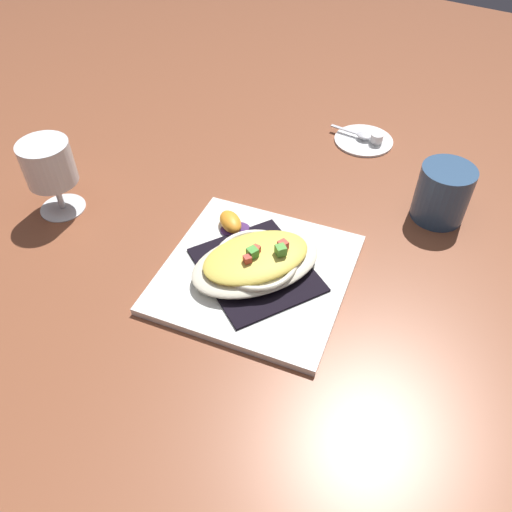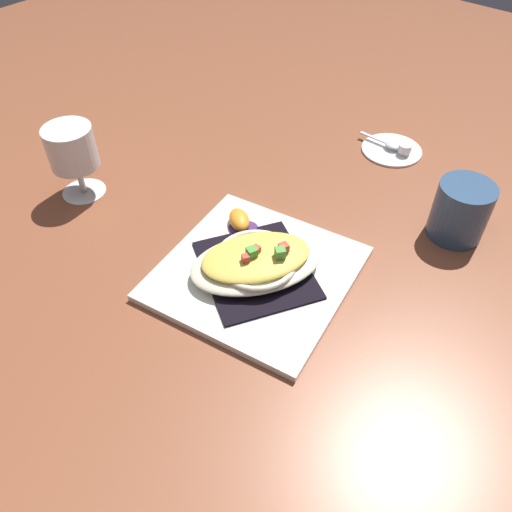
{
  "view_description": "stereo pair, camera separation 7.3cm",
  "coord_description": "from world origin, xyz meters",
  "px_view_note": "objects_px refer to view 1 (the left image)",
  "views": [
    {
      "loc": [
        0.28,
        -0.44,
        0.56
      ],
      "look_at": [
        0.0,
        0.0,
        0.04
      ],
      "focal_mm": 35.85,
      "sensor_mm": 36.0,
      "label": 1
    },
    {
      "loc": [
        0.33,
        -0.39,
        0.56
      ],
      "look_at": [
        0.0,
        0.0,
        0.04
      ],
      "focal_mm": 35.85,
      "sensor_mm": 36.0,
      "label": 2
    }
  ],
  "objects_px": {
    "spoon": "(362,135)",
    "creamer_cup_0": "(377,138)",
    "creamer_saucer": "(364,139)",
    "orange_garnish": "(231,223)",
    "square_plate": "(256,273)",
    "stemmed_glass": "(49,167)",
    "gratin_dish": "(256,260)",
    "coffee_mug": "(442,196)"
  },
  "relations": [
    {
      "from": "coffee_mug",
      "to": "spoon",
      "type": "xyz_separation_m",
      "value": [
        -0.2,
        0.14,
        -0.03
      ]
    },
    {
      "from": "orange_garnish",
      "to": "coffee_mug",
      "type": "height_order",
      "value": "coffee_mug"
    },
    {
      "from": "gratin_dish",
      "to": "coffee_mug",
      "type": "distance_m",
      "value": 0.33
    },
    {
      "from": "square_plate",
      "to": "orange_garnish",
      "type": "xyz_separation_m",
      "value": [
        -0.08,
        0.06,
        0.02
      ]
    },
    {
      "from": "creamer_saucer",
      "to": "creamer_cup_0",
      "type": "height_order",
      "value": "creamer_cup_0"
    },
    {
      "from": "stemmed_glass",
      "to": "creamer_cup_0",
      "type": "bearing_deg",
      "value": 51.21
    },
    {
      "from": "orange_garnish",
      "to": "creamer_saucer",
      "type": "height_order",
      "value": "orange_garnish"
    },
    {
      "from": "creamer_cup_0",
      "to": "orange_garnish",
      "type": "bearing_deg",
      "value": -104.61
    },
    {
      "from": "spoon",
      "to": "creamer_cup_0",
      "type": "relative_size",
      "value": 3.69
    },
    {
      "from": "square_plate",
      "to": "orange_garnish",
      "type": "height_order",
      "value": "orange_garnish"
    },
    {
      "from": "orange_garnish",
      "to": "creamer_cup_0",
      "type": "xyz_separation_m",
      "value": [
        0.1,
        0.37,
        -0.01
      ]
    },
    {
      "from": "stemmed_glass",
      "to": "spoon",
      "type": "height_order",
      "value": "stemmed_glass"
    },
    {
      "from": "orange_garnish",
      "to": "stemmed_glass",
      "type": "height_order",
      "value": "stemmed_glass"
    },
    {
      "from": "stemmed_glass",
      "to": "square_plate",
      "type": "bearing_deg",
      "value": 6.71
    },
    {
      "from": "square_plate",
      "to": "gratin_dish",
      "type": "height_order",
      "value": "gratin_dish"
    },
    {
      "from": "gratin_dish",
      "to": "creamer_saucer",
      "type": "height_order",
      "value": "gratin_dish"
    },
    {
      "from": "orange_garnish",
      "to": "square_plate",
      "type": "bearing_deg",
      "value": -35.13
    },
    {
      "from": "orange_garnish",
      "to": "stemmed_glass",
      "type": "bearing_deg",
      "value": -160.13
    },
    {
      "from": "creamer_saucer",
      "to": "creamer_cup_0",
      "type": "xyz_separation_m",
      "value": [
        0.03,
        -0.0,
        0.01
      ]
    },
    {
      "from": "square_plate",
      "to": "spoon",
      "type": "distance_m",
      "value": 0.42
    },
    {
      "from": "coffee_mug",
      "to": "gratin_dish",
      "type": "bearing_deg",
      "value": -123.06
    },
    {
      "from": "square_plate",
      "to": "spoon",
      "type": "bearing_deg",
      "value": 92.64
    },
    {
      "from": "gratin_dish",
      "to": "creamer_cup_0",
      "type": "bearing_deg",
      "value": 88.36
    },
    {
      "from": "gratin_dish",
      "to": "coffee_mug",
      "type": "xyz_separation_m",
      "value": [
        0.18,
        0.28,
        0.01
      ]
    },
    {
      "from": "orange_garnish",
      "to": "spoon",
      "type": "height_order",
      "value": "orange_garnish"
    },
    {
      "from": "creamer_saucer",
      "to": "spoon",
      "type": "relative_size",
      "value": 1.31
    },
    {
      "from": "coffee_mug",
      "to": "stemmed_glass",
      "type": "relative_size",
      "value": 0.91
    },
    {
      "from": "spoon",
      "to": "coffee_mug",
      "type": "bearing_deg",
      "value": -35.52
    },
    {
      "from": "square_plate",
      "to": "creamer_cup_0",
      "type": "xyz_separation_m",
      "value": [
        0.01,
        0.42,
        0.01
      ]
    },
    {
      "from": "coffee_mug",
      "to": "orange_garnish",
      "type": "bearing_deg",
      "value": -140.14
    },
    {
      "from": "coffee_mug",
      "to": "creamer_cup_0",
      "type": "distance_m",
      "value": 0.22
    },
    {
      "from": "orange_garnish",
      "to": "spoon",
      "type": "relative_size",
      "value": 0.8
    },
    {
      "from": "stemmed_glass",
      "to": "creamer_cup_0",
      "type": "xyz_separation_m",
      "value": [
        0.38,
        0.47,
        -0.07
      ]
    },
    {
      "from": "orange_garnish",
      "to": "spoon",
      "type": "bearing_deg",
      "value": 80.15
    },
    {
      "from": "coffee_mug",
      "to": "stemmed_glass",
      "type": "distance_m",
      "value": 0.64
    },
    {
      "from": "stemmed_glass",
      "to": "creamer_saucer",
      "type": "bearing_deg",
      "value": 53.21
    },
    {
      "from": "spoon",
      "to": "creamer_cup_0",
      "type": "distance_m",
      "value": 0.03
    },
    {
      "from": "gratin_dish",
      "to": "creamer_cup_0",
      "type": "height_order",
      "value": "gratin_dish"
    },
    {
      "from": "square_plate",
      "to": "spoon",
      "type": "relative_size",
      "value": 3.01
    },
    {
      "from": "spoon",
      "to": "square_plate",
      "type": "bearing_deg",
      "value": -87.36
    },
    {
      "from": "orange_garnish",
      "to": "creamer_saucer",
      "type": "bearing_deg",
      "value": 79.28
    },
    {
      "from": "stemmed_glass",
      "to": "creamer_saucer",
      "type": "relative_size",
      "value": 1.1
    }
  ]
}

